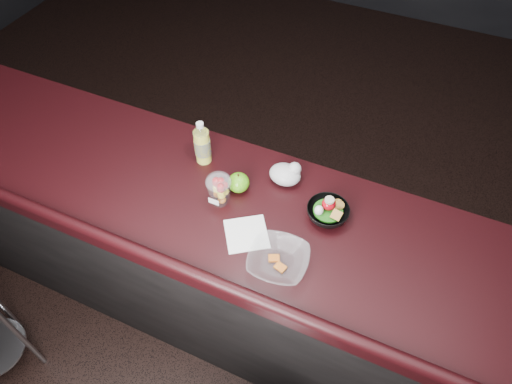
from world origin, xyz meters
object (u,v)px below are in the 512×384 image
fruit_cup (219,189)px  snack_bowl (327,211)px  green_apple (239,183)px  lemonade_bottle (202,145)px  takeout_bowl (278,260)px

fruit_cup → snack_bowl: size_ratio=0.68×
green_apple → lemonade_bottle: bearing=157.0°
lemonade_bottle → fruit_cup: lemonade_bottle is taller
green_apple → snack_bowl: green_apple is taller
lemonade_bottle → green_apple: 0.24m
lemonade_bottle → snack_bowl: bearing=-7.2°
fruit_cup → green_apple: size_ratio=1.57×
green_apple → snack_bowl: 0.38m
lemonade_bottle → takeout_bowl: size_ratio=0.89×
snack_bowl → fruit_cup: bearing=-166.4°
green_apple → snack_bowl: (0.38, 0.02, -0.01)m
fruit_cup → green_apple: (0.04, 0.09, -0.03)m
lemonade_bottle → takeout_bowl: (0.50, -0.36, -0.06)m
lemonade_bottle → fruit_cup: 0.25m
snack_bowl → takeout_bowl: 0.30m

